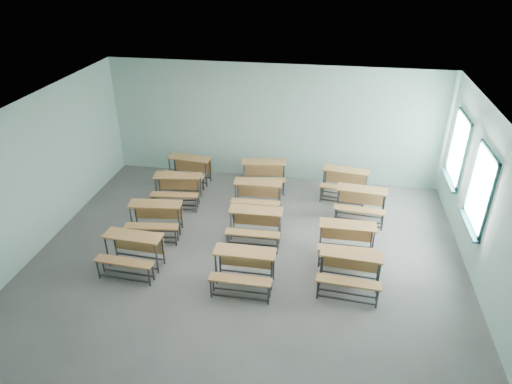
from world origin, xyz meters
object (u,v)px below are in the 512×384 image
at_px(desk_unit_r0c2, 350,267).
at_px(desk_unit_r1c2, 347,237).
at_px(desk_unit_r1c0, 155,215).
at_px(desk_unit_r0c0, 132,248).
at_px(desk_unit_r3c2, 345,179).
at_px(desk_unit_r2c2, 361,200).
at_px(desk_unit_r2c1, 257,192).
at_px(desk_unit_r3c0, 188,167).
at_px(desk_unit_r1c1, 255,221).
at_px(desk_unit_r3c1, 264,171).
at_px(desk_unit_r0c1, 244,265).
at_px(desk_unit_r2c0, 177,185).

bearing_deg(desk_unit_r0c2, desk_unit_r1c2, 96.93).
bearing_deg(desk_unit_r1c0, desk_unit_r0c2, -22.02).
relative_size(desk_unit_r0c0, desk_unit_r3c2, 0.96).
bearing_deg(desk_unit_r0c2, desk_unit_r2c2, 87.73).
relative_size(desk_unit_r2c1, desk_unit_r3c0, 0.95).
bearing_deg(desk_unit_r3c0, desk_unit_r0c0, -83.02).
bearing_deg(desk_unit_r1c1, desk_unit_r0c0, -149.57).
height_order(desk_unit_r2c1, desk_unit_r3c1, same).
height_order(desk_unit_r0c1, desk_unit_r1c2, same).
relative_size(desk_unit_r2c1, desk_unit_r2c2, 0.96).
relative_size(desk_unit_r0c0, desk_unit_r2c0, 0.97).
bearing_deg(desk_unit_r0c0, desk_unit_r0c1, -0.79).
xyz_separation_m(desk_unit_r1c2, desk_unit_r3c1, (-2.19, 2.78, 0.00)).
distance_m(desk_unit_r1c2, desk_unit_r3c0, 5.05).
distance_m(desk_unit_r0c1, desk_unit_r3c0, 4.61).
xyz_separation_m(desk_unit_r0c1, desk_unit_r1c0, (-2.32, 1.43, 0.00)).
relative_size(desk_unit_r0c0, desk_unit_r1c2, 1.03).
xyz_separation_m(desk_unit_r0c1, desk_unit_r3c0, (-2.33, 3.97, 0.00)).
bearing_deg(desk_unit_r3c2, desk_unit_r3c0, -173.42).
bearing_deg(desk_unit_r2c2, desk_unit_r1c2, -96.27).
bearing_deg(desk_unit_r2c0, desk_unit_r2c2, -5.74).
xyz_separation_m(desk_unit_r1c0, desk_unit_r3c1, (2.07, 2.63, 0.00)).
bearing_deg(desk_unit_r0c0, desk_unit_r1c0, 92.86).
distance_m(desk_unit_r1c0, desk_unit_r1c2, 4.26).
bearing_deg(desk_unit_r3c1, desk_unit_r1c2, -59.32).
xyz_separation_m(desk_unit_r0c2, desk_unit_r3c0, (-4.32, 3.70, 0.00)).
bearing_deg(desk_unit_r0c2, desk_unit_r3c1, 124.42).
xyz_separation_m(desk_unit_r1c2, desk_unit_r2c1, (-2.16, 1.58, 0.00)).
bearing_deg(desk_unit_r1c2, desk_unit_r1c0, 177.66).
distance_m(desk_unit_r3c1, desk_unit_r3c2, 2.15).
distance_m(desk_unit_r3c0, desk_unit_r3c2, 4.23).
height_order(desk_unit_r1c2, desk_unit_r2c1, same).
height_order(desk_unit_r2c0, desk_unit_r3c0, same).
height_order(desk_unit_r1c0, desk_unit_r3c2, same).
bearing_deg(desk_unit_r0c0, desk_unit_r3c2, 44.79).
xyz_separation_m(desk_unit_r2c0, desk_unit_r3c2, (4.18, 1.05, 0.00)).
xyz_separation_m(desk_unit_r2c0, desk_unit_r3c1, (2.03, 1.17, 0.00)).
bearing_deg(desk_unit_r3c2, desk_unit_r1c0, -142.22).
bearing_deg(desk_unit_r1c0, desk_unit_r0c0, -96.93).
relative_size(desk_unit_r0c1, desk_unit_r2c2, 0.95).
bearing_deg(desk_unit_r1c2, desk_unit_r2c0, 158.87).
height_order(desk_unit_r0c0, desk_unit_r2c0, same).
distance_m(desk_unit_r0c0, desk_unit_r0c1, 2.32).
relative_size(desk_unit_r0c2, desk_unit_r2c2, 0.99).
relative_size(desk_unit_r0c0, desk_unit_r0c2, 0.99).
bearing_deg(desk_unit_r2c0, desk_unit_r0c2, -37.72).
bearing_deg(desk_unit_r1c0, desk_unit_r1c1, -4.16).
distance_m(desk_unit_r0c1, desk_unit_r2c2, 3.71).
distance_m(desk_unit_r0c2, desk_unit_r3c0, 5.69).
bearing_deg(desk_unit_r2c0, desk_unit_r0c1, -57.94).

